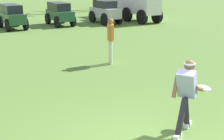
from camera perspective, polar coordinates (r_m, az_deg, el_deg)
frisbee_thrower at (r=6.71m, az=12.25°, el=-3.68°), size 1.06×0.59×1.42m
frisbee_in_flight at (r=7.17m, az=15.06°, el=-2.90°), size 0.39×0.39×0.06m
teammate_near_sideline at (r=11.59m, az=-0.25°, el=5.55°), size 0.31×0.48×1.56m
parked_car_slot_d at (r=20.21m, az=-16.31°, el=8.65°), size 1.28×2.45×1.34m
parked_car_slot_e at (r=21.01m, az=-8.72°, el=9.34°), size 1.21×2.43×1.34m
parked_car_slot_f at (r=21.58m, az=-1.16°, el=9.74°), size 1.32×2.41×1.40m
box_truck at (r=23.24m, az=2.98°, el=11.36°), size 1.72×5.97×2.20m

